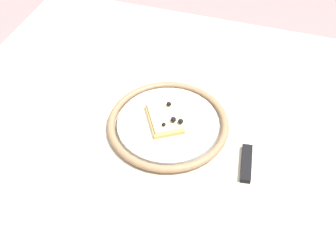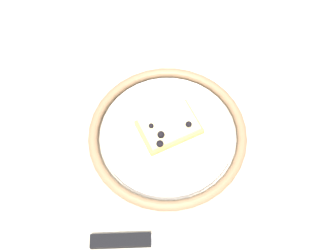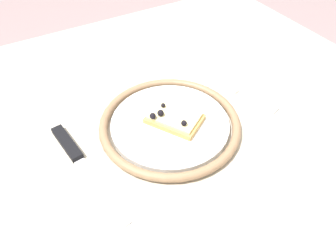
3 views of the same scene
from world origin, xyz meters
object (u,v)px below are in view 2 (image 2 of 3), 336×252
plate (168,135)px  fork (164,53)px  pizza_slice_near (169,129)px  knife (143,240)px  dining_table (163,155)px

plate → fork: bearing=-172.1°
pizza_slice_near → knife: pizza_slice_near is taller
plate → knife: 0.18m
plate → fork: size_ratio=1.34×
dining_table → fork: fork is taller
knife → fork: knife is taller
dining_table → knife: size_ratio=4.21×
knife → plate: bearing=173.6°
fork → knife: bearing=0.7°
dining_table → pizza_slice_near: 0.12m
dining_table → fork: size_ratio=5.17×
dining_table → knife: knife is taller
pizza_slice_near → dining_table: bearing=-117.1°
pizza_slice_near → fork: (-0.17, -0.03, -0.02)m
plate → fork: 0.17m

